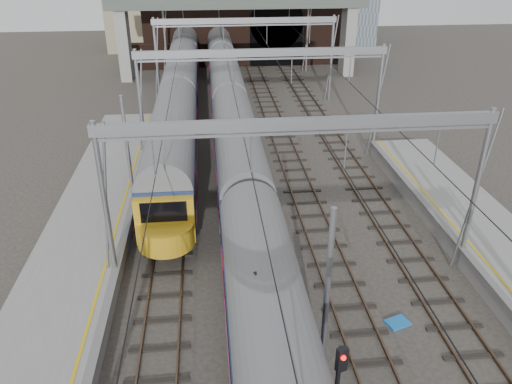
{
  "coord_description": "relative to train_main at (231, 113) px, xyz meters",
  "views": [
    {
      "loc": [
        -3.7,
        -11.01,
        14.37
      ],
      "look_at": [
        -1.38,
        12.2,
        2.4
      ],
      "focal_mm": 35.0,
      "sensor_mm": 36.0,
      "label": 1
    }
  ],
  "objects": [
    {
      "name": "train_main",
      "position": [
        0.0,
        0.0,
        0.0
      ],
      "size": [
        2.8,
        64.78,
        4.82
      ],
      "color": "black",
      "rests_on": "ground"
    },
    {
      "name": "train_second",
      "position": [
        -4.0,
        18.64,
        0.09
      ],
      "size": [
        2.94,
        68.02,
        5.02
      ],
      "color": "black",
      "rests_on": "ground"
    },
    {
      "name": "equip_cover_b",
      "position": [
        0.94,
        -19.2,
        -2.44
      ],
      "size": [
        0.97,
        0.77,
        0.1
      ],
      "primitive_type": "cube",
      "rotation": [
        0.0,
        0.0,
        -0.2
      ],
      "color": "blue",
      "rests_on": "ground"
    },
    {
      "name": "signal_near_left",
      "position": [
        -0.3,
        -23.06,
        0.52
      ],
      "size": [
        0.37,
        0.46,
        4.76
      ],
      "rotation": [
        0.0,
        0.0,
        0.28
      ],
      "color": "black",
      "rests_on": "ground"
    },
    {
      "name": "overhead_line",
      "position": [
        2.0,
        -3.67,
        4.08
      ],
      "size": [
        16.8,
        80.0,
        8.0
      ],
      "color": "gray",
      "rests_on": "ground"
    },
    {
      "name": "tracks",
      "position": [
        2.0,
        -10.16,
        -2.47
      ],
      "size": [
        14.4,
        80.0,
        0.22
      ],
      "color": "#4C3828",
      "rests_on": "ground"
    },
    {
      "name": "platform_left",
      "position": [
        -8.18,
        -22.66,
        -1.93
      ],
      "size": [
        4.32,
        55.0,
        1.12
      ],
      "color": "gray",
      "rests_on": "ground"
    },
    {
      "name": "retaining_wall",
      "position": [
        3.4,
        26.77,
        1.84
      ],
      "size": [
        28.0,
        2.75,
        9.0
      ],
      "color": "black",
      "rests_on": "ground"
    },
    {
      "name": "overbridge",
      "position": [
        2.0,
        20.84,
        4.78
      ],
      "size": [
        28.0,
        3.0,
        9.25
      ],
      "color": "gray",
      "rests_on": "ground"
    },
    {
      "name": "equip_cover_c",
      "position": [
        5.76,
        -20.86,
        -2.43
      ],
      "size": [
        1.1,
        0.93,
        0.11
      ],
      "primitive_type": "cube",
      "rotation": [
        0.0,
        0.0,
        0.33
      ],
      "color": "blue",
      "rests_on": "ground"
    }
  ]
}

